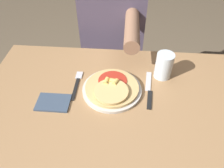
% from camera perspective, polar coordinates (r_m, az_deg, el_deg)
% --- Properties ---
extents(dining_table, '(1.19, 0.71, 0.75)m').
position_cam_1_polar(dining_table, '(0.99, 2.04, -9.22)').
color(dining_table, '#9E754C').
rests_on(dining_table, ground_plane).
extents(plate, '(0.25, 0.25, 0.01)m').
position_cam_1_polar(plate, '(0.92, 0.00, -1.46)').
color(plate, beige).
rests_on(plate, dining_table).
extents(pizza, '(0.22, 0.22, 0.04)m').
position_cam_1_polar(pizza, '(0.91, -0.03, -0.95)').
color(pizza, tan).
rests_on(pizza, plate).
extents(fork, '(0.03, 0.18, 0.00)m').
position_cam_1_polar(fork, '(0.97, -9.12, 0.23)').
color(fork, black).
rests_on(fork, dining_table).
extents(knife, '(0.03, 0.22, 0.00)m').
position_cam_1_polar(knife, '(0.94, 9.62, -1.54)').
color(knife, black).
rests_on(knife, dining_table).
extents(drinking_glass, '(0.08, 0.08, 0.12)m').
position_cam_1_polar(drinking_glass, '(0.98, 13.40, 4.69)').
color(drinking_glass, silver).
rests_on(drinking_glass, dining_table).
extents(napkin, '(0.13, 0.09, 0.01)m').
position_cam_1_polar(napkin, '(0.91, -15.08, -4.66)').
color(napkin, '#38475B').
rests_on(napkin, dining_table).
extents(person_diner, '(0.36, 0.52, 1.22)m').
position_cam_1_polar(person_diner, '(1.35, 0.30, 13.22)').
color(person_diner, '#2D2D38').
rests_on(person_diner, ground_plane).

